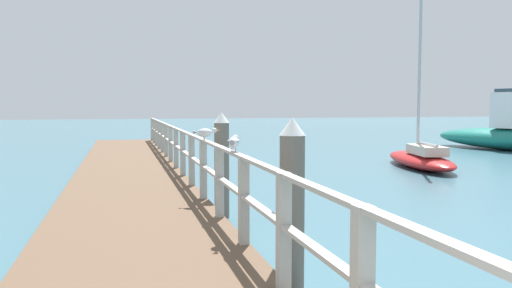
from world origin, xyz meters
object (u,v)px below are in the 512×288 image
at_px(dock_piling_far, 222,165).
at_px(boat_3, 421,158).
at_px(seagull_background, 205,132).
at_px(dock_piling_near, 292,206).
at_px(seagull_foreground, 234,142).

relative_size(dock_piling_far, boat_3, 0.32).
xyz_separation_m(dock_piling_far, boat_3, (8.00, 5.90, -0.67)).
bearing_deg(seagull_background, boat_3, 147.43).
distance_m(dock_piling_near, seagull_background, 3.82).
distance_m(seagull_foreground, seagull_background, 2.45).
height_order(dock_piling_near, seagull_background, dock_piling_near).
distance_m(seagull_foreground, boat_3, 12.18).
height_order(seagull_foreground, seagull_background, same).
relative_size(dock_piling_near, dock_piling_far, 1.00).
distance_m(dock_piling_far, seagull_background, 0.83).
distance_m(dock_piling_near, dock_piling_far, 4.13).
xyz_separation_m(dock_piling_near, boat_3, (8.00, 10.04, -0.67)).
height_order(dock_piling_near, boat_3, boat_3).
relative_size(dock_piling_far, seagull_foreground, 4.30).
xyz_separation_m(dock_piling_near, dock_piling_far, (0.00, 4.13, 0.00)).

